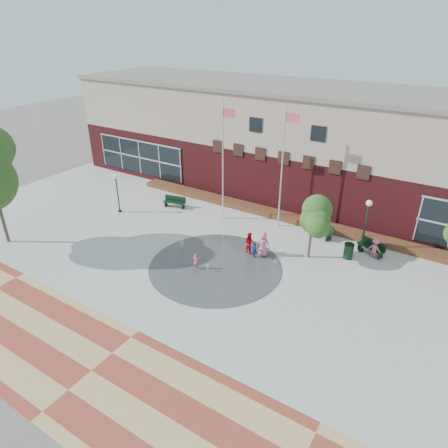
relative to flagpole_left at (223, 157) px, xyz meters
The scene contains 22 objects.
ground 10.90m from the flagpole_left, 70.14° to the right, with size 120.00×120.00×0.00m, color #666056.
plaza_concrete 7.87m from the flagpole_left, 57.22° to the right, with size 46.00×18.00×0.01m, color #A8A8A0.
paver_band 17.18m from the flagpole_left, 78.46° to the right, with size 46.00×6.00×0.01m, color #983B2A.
splash_pad 8.55m from the flagpole_left, 61.70° to the right, with size 8.40×8.40×0.01m, color #383A3D.
library_building 9.00m from the flagpole_left, 68.55° to the left, with size 44.40×10.40×9.20m.
flower_bed 6.49m from the flagpole_left, 37.15° to the left, with size 26.00×1.20×0.40m, color maroon.
flagpole_left is the anchor object (origin of this frame).
flagpole_right 4.38m from the flagpole_left, 15.17° to the left, with size 1.11×0.18×8.99m.
lamp_left 9.05m from the flagpole_left, 155.97° to the right, with size 0.34×0.34×3.21m.
lamp_right 10.88m from the flagpole_left, ahead, with size 0.40×0.40×3.76m.
bench_left 6.56m from the flagpole_left, behind, with size 1.96×0.93×0.95m.
bench_mid 8.85m from the flagpole_left, ahead, with size 2.12×1.36×1.04m.
bench_right 12.09m from the flagpole_left, ahead, with size 1.99×1.24×0.97m.
trash_can 11.00m from the flagpole_left, ahead, with size 0.65×0.65×1.06m.
tree_mid 8.26m from the flagpole_left, 13.62° to the right, with size 2.52×2.52×4.25m.
water_jet_a 7.49m from the flagpole_left, 87.89° to the right, with size 0.40×0.40×0.78m, color white.
water_jet_b 9.08m from the flagpole_left, 65.13° to the right, with size 0.21×0.21×0.48m, color white.
child_splash 8.61m from the flagpole_left, 70.94° to the right, with size 0.40×0.26×1.10m, color #DF4F68.
adult_red 6.92m from the flagpole_left, 39.42° to the right, with size 0.74×0.58×1.52m, color red.
adult_pink 7.41m from the flagpole_left, 32.52° to the right, with size 0.84×0.54×1.71m, color pink.
child_blue 7.61m from the flagpole_left, 38.62° to the right, with size 0.68×0.28×1.15m, color #16479D.
person_bench 12.24m from the flagpole_left, ahead, with size 0.90×0.52×1.40m, color #CD5673.
Camera 1 is at (11.84, -14.67, 13.85)m, focal length 32.00 mm.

